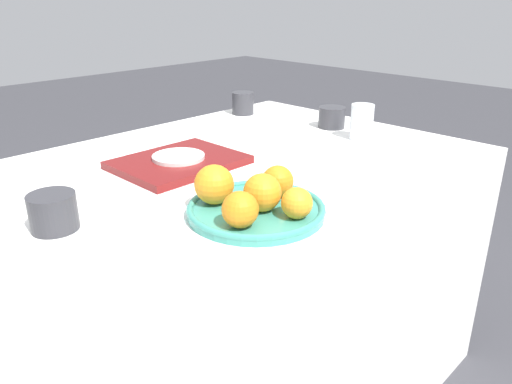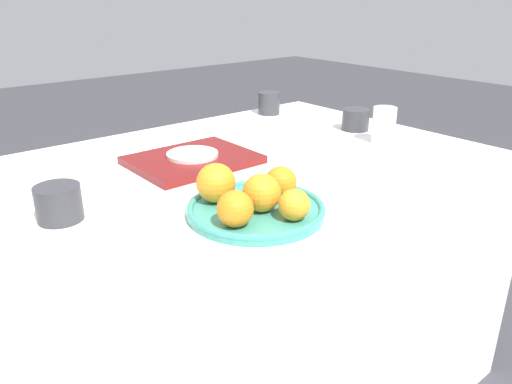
{
  "view_description": "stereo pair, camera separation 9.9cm",
  "coord_description": "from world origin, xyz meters",
  "views": [
    {
      "loc": [
        -0.8,
        -0.91,
        1.17
      ],
      "look_at": [
        -0.14,
        -0.27,
        0.8
      ],
      "focal_mm": 35.0,
      "sensor_mm": 36.0,
      "label": 1
    },
    {
      "loc": [
        -0.72,
        -0.98,
        1.17
      ],
      "look_at": [
        -0.14,
        -0.27,
        0.8
      ],
      "focal_mm": 35.0,
      "sensor_mm": 36.0,
      "label": 2
    }
  ],
  "objects": [
    {
      "name": "table",
      "position": [
        0.0,
        0.0,
        0.37
      ],
      "size": [
        1.4,
        0.94,
        0.75
      ],
      "color": "white",
      "rests_on": "ground_plane"
    },
    {
      "name": "orange_4",
      "position": [
        -0.12,
        -0.36,
        0.79
      ],
      "size": [
        0.06,
        0.06,
        0.06
      ],
      "color": "orange",
      "rests_on": "fruit_platter"
    },
    {
      "name": "water_glass",
      "position": [
        0.48,
        -0.11,
        0.8
      ],
      "size": [
        0.07,
        0.07,
        0.11
      ],
      "color": "silver",
      "rests_on": "table"
    },
    {
      "name": "cup_1",
      "position": [
        -0.45,
        -0.04,
        0.78
      ],
      "size": [
        0.09,
        0.09,
        0.07
      ],
      "color": "#333338",
      "rests_on": "table"
    },
    {
      "name": "cup_2",
      "position": [
        0.46,
        0.38,
        0.79
      ],
      "size": [
        0.08,
        0.08,
        0.08
      ],
      "color": "#333338",
      "rests_on": "table"
    },
    {
      "name": "serving_tray",
      "position": [
        -0.06,
        0.08,
        0.76
      ],
      "size": [
        0.31,
        0.24,
        0.02
      ],
      "color": "maroon",
      "rests_on": "table"
    },
    {
      "name": "orange_0",
      "position": [
        -0.14,
        -0.29,
        0.8
      ],
      "size": [
        0.08,
        0.08,
        0.08
      ],
      "color": "orange",
      "rests_on": "fruit_platter"
    },
    {
      "name": "side_plate",
      "position": [
        -0.06,
        0.08,
        0.77
      ],
      "size": [
        0.13,
        0.13,
        0.01
      ],
      "color": "silver",
      "rests_on": "serving_tray"
    },
    {
      "name": "fruit_platter",
      "position": [
        -0.14,
        -0.27,
        0.76
      ],
      "size": [
        0.28,
        0.28,
        0.02
      ],
      "color": "teal",
      "rests_on": "table"
    },
    {
      "name": "cup_0",
      "position": [
        0.53,
        0.03,
        0.78
      ],
      "size": [
        0.09,
        0.09,
        0.07
      ],
      "color": "#333338",
      "rests_on": "table"
    },
    {
      "name": "orange_1",
      "position": [
        -0.06,
        -0.26,
        0.8
      ],
      "size": [
        0.07,
        0.07,
        0.07
      ],
      "color": "orange",
      "rests_on": "fruit_platter"
    },
    {
      "name": "orange_3",
      "position": [
        -0.18,
        -0.19,
        0.8
      ],
      "size": [
        0.08,
        0.08,
        0.08
      ],
      "color": "orange",
      "rests_on": "fruit_platter"
    },
    {
      "name": "orange_2",
      "position": [
        -0.22,
        -0.31,
        0.8
      ],
      "size": [
        0.07,
        0.07,
        0.07
      ],
      "color": "orange",
      "rests_on": "fruit_platter"
    }
  ]
}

